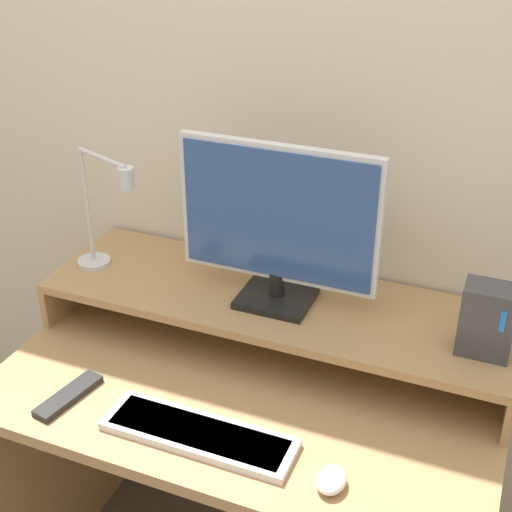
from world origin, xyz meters
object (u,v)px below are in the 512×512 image
at_px(keyboard, 199,434).
at_px(desk_lamp, 103,216).
at_px(remote_control, 69,396).
at_px(mouse, 331,480).
at_px(monitor, 278,223).
at_px(router_dock, 487,320).

bearing_deg(keyboard, desk_lamp, 141.25).
bearing_deg(remote_control, keyboard, -0.31).
bearing_deg(mouse, remote_control, 177.68).
bearing_deg(monitor, desk_lamp, -175.25).
height_order(keyboard, mouse, mouse).
height_order(router_dock, mouse, router_dock).
relative_size(router_dock, mouse, 2.12).
distance_m(monitor, mouse, 0.58).
distance_m(desk_lamp, remote_control, 0.45).
height_order(monitor, keyboard, monitor).
xyz_separation_m(router_dock, mouse, (-0.22, -0.37, -0.19)).
relative_size(desk_lamp, keyboard, 0.78).
distance_m(monitor, remote_control, 0.61).
height_order(monitor, remote_control, monitor).
distance_m(keyboard, remote_control, 0.33).
relative_size(monitor, keyboard, 1.15).
bearing_deg(remote_control, monitor, 46.32).
bearing_deg(desk_lamp, remote_control, -74.36).
distance_m(desk_lamp, router_dock, 0.94).
relative_size(mouse, remote_control, 0.42).
xyz_separation_m(desk_lamp, remote_control, (0.09, -0.34, -0.28)).
xyz_separation_m(desk_lamp, keyboard, (0.42, -0.34, -0.28)).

